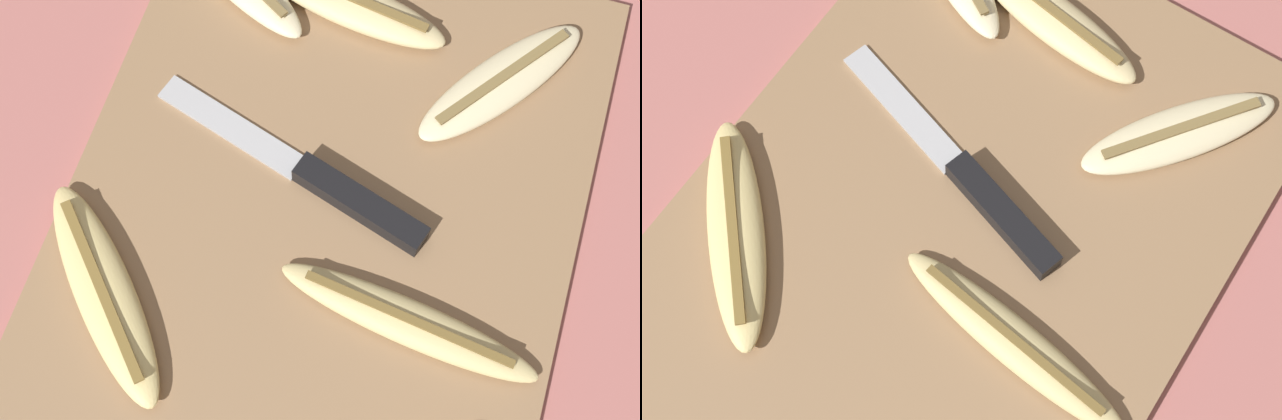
{
  "view_description": "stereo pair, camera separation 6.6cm",
  "coord_description": "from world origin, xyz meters",
  "views": [
    {
      "loc": [
        -0.22,
        -0.07,
        0.64
      ],
      "look_at": [
        0.0,
        0.0,
        0.02
      ],
      "focal_mm": 50.0,
      "sensor_mm": 36.0,
      "label": 1
    },
    {
      "loc": [
        -0.19,
        -0.13,
        0.64
      ],
      "look_at": [
        0.0,
        0.0,
        0.02
      ],
      "focal_mm": 50.0,
      "sensor_mm": 36.0,
      "label": 2
    }
  ],
  "objects": [
    {
      "name": "banana_ripe_center",
      "position": [
        0.18,
        0.03,
        0.02
      ],
      "size": [
        0.07,
        0.17,
        0.02
      ],
      "rotation": [
        0.0,
        0.0,
        6.12
      ],
      "color": "beige",
      "rests_on": "cutting_board"
    },
    {
      "name": "ground_plane",
      "position": [
        0.0,
        0.0,
        0.0
      ],
      "size": [
        4.0,
        4.0,
        0.0
      ],
      "primitive_type": "plane",
      "color": "#B76B66"
    },
    {
      "name": "banana_pale_long",
      "position": [
        0.14,
        -0.1,
        0.02
      ],
      "size": [
        0.16,
        0.13,
        0.02
      ],
      "rotation": [
        0.0,
        0.0,
        4.08
      ],
      "color": "beige",
      "rests_on": "cutting_board"
    },
    {
      "name": "cutting_board",
      "position": [
        0.0,
        0.0,
        0.01
      ],
      "size": [
        0.5,
        0.38,
        0.01
      ],
      "color": "#997551",
      "rests_on": "ground_plane"
    },
    {
      "name": "banana_golden_short",
      "position": [
        -0.11,
        0.13,
        0.02
      ],
      "size": [
        0.16,
        0.15,
        0.02
      ],
      "rotation": [
        0.0,
        0.0,
        2.32
      ],
      "color": "#EDD689",
      "rests_on": "cutting_board"
    },
    {
      "name": "banana_spotted_left",
      "position": [
        -0.06,
        -0.08,
        0.02
      ],
      "size": [
        0.06,
        0.2,
        0.02
      ],
      "rotation": [
        0.0,
        0.0,
        6.16
      ],
      "color": "#DBC684",
      "rests_on": "cutting_board"
    },
    {
      "name": "knife",
      "position": [
        0.02,
        -0.01,
        0.02
      ],
      "size": [
        0.09,
        0.23,
        0.02
      ],
      "rotation": [
        0.0,
        0.0,
        -0.3
      ],
      "color": "black",
      "rests_on": "cutting_board"
    }
  ]
}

